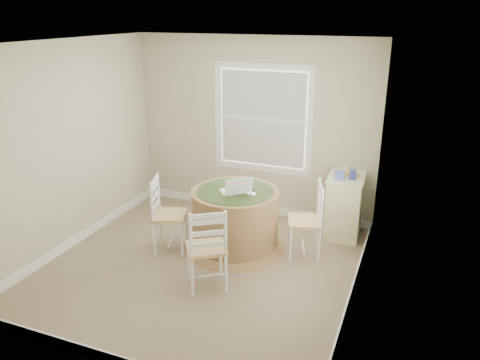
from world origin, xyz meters
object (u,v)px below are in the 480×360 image
at_px(laptop, 236,190).
at_px(round_table, 235,217).
at_px(corner_chest, 344,206).
at_px(chair_left, 170,215).
at_px(chair_near, 206,248).
at_px(chair_right, 305,221).

bearing_deg(laptop, round_table, -96.34).
bearing_deg(round_table, corner_chest, 23.02).
relative_size(round_table, laptop, 2.80).
xyz_separation_m(chair_left, chair_near, (0.80, -0.61, 0.00)).
relative_size(chair_right, corner_chest, 1.12).
bearing_deg(round_table, chair_left, -170.57).
xyz_separation_m(chair_near, corner_chest, (1.18, 1.83, -0.05)).
bearing_deg(chair_right, laptop, -95.03).
distance_m(chair_left, laptop, 0.91).
distance_m(round_table, chair_left, 0.83).
xyz_separation_m(chair_near, chair_right, (0.83, 1.07, 0.00)).
height_order(chair_near, corner_chest, chair_near).
xyz_separation_m(round_table, laptop, (0.03, -0.05, 0.39)).
bearing_deg(chair_right, chair_near, -55.33).
bearing_deg(laptop, chair_near, 50.48).
xyz_separation_m(chair_left, laptop, (0.80, 0.27, 0.35)).
bearing_deg(chair_near, corner_chest, -156.24).
xyz_separation_m(chair_near, laptop, (-0.01, 0.88, 0.35)).
relative_size(chair_left, chair_right, 1.00).
height_order(round_table, chair_right, chair_right).
relative_size(laptop, corner_chest, 0.54).
bearing_deg(laptop, corner_chest, 178.81).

